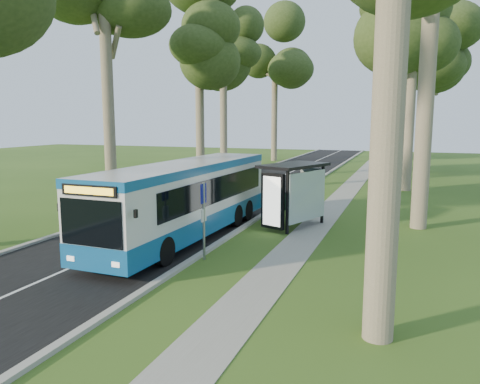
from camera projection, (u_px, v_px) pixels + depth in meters
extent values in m
plane|color=#325119|center=(217.00, 246.00, 18.42)|extent=(120.00, 120.00, 0.00)
cube|color=black|center=(227.00, 200.00, 28.88)|extent=(7.00, 100.00, 0.02)
cube|color=#9E9B93|center=(282.00, 202.00, 27.69)|extent=(0.25, 100.00, 0.12)
cube|color=#9E9B93|center=(177.00, 196.00, 30.06)|extent=(0.25, 100.00, 0.12)
cube|color=white|center=(227.00, 200.00, 28.88)|extent=(0.12, 100.00, 0.00)
cube|color=gray|center=(333.00, 206.00, 26.68)|extent=(1.50, 100.00, 0.02)
cube|color=silver|center=(186.00, 197.00, 19.37)|extent=(2.84, 11.89, 2.81)
cube|color=#0F5491|center=(186.00, 221.00, 19.52)|extent=(2.87, 11.92, 0.79)
cube|color=#0F5491|center=(185.00, 167.00, 19.18)|extent=(2.87, 11.92, 0.32)
cube|color=black|center=(96.00, 224.00, 13.84)|extent=(2.22, 0.12, 1.43)
cube|color=yellow|center=(94.00, 191.00, 13.66)|extent=(1.77, 0.08, 0.22)
cube|color=black|center=(100.00, 268.00, 14.12)|extent=(2.37, 0.20, 0.30)
cylinder|color=black|center=(112.00, 245.00, 16.55)|extent=(0.31, 1.03, 1.02)
cylinder|color=black|center=(168.00, 251.00, 15.80)|extent=(0.31, 1.03, 1.02)
cylinder|color=black|center=(198.00, 210.00, 23.13)|extent=(0.31, 1.03, 1.02)
cylinder|color=black|center=(240.00, 213.00, 22.38)|extent=(0.31, 1.03, 1.02)
cylinder|color=gray|center=(204.00, 221.00, 16.39)|extent=(0.09, 0.09, 2.77)
cube|color=navy|center=(203.00, 193.00, 16.24)|extent=(0.05, 0.39, 0.69)
cylinder|color=yellow|center=(203.00, 189.00, 16.22)|extent=(0.02, 0.24, 0.24)
cube|color=white|center=(204.00, 215.00, 16.36)|extent=(0.06, 0.33, 0.44)
cube|color=black|center=(301.00, 203.00, 20.05)|extent=(0.14, 0.14, 2.78)
cube|color=black|center=(314.00, 193.00, 22.70)|extent=(0.14, 0.14, 2.78)
cube|color=black|center=(294.00, 165.00, 21.38)|extent=(2.94, 3.83, 0.13)
cube|color=silver|center=(310.00, 195.00, 21.33)|extent=(1.07, 2.66, 2.23)
cube|color=black|center=(285.00, 202.00, 20.16)|extent=(1.15, 0.59, 2.45)
cube|color=white|center=(284.00, 203.00, 20.08)|extent=(0.89, 0.36, 2.17)
cube|color=black|center=(302.00, 215.00, 21.94)|extent=(1.12, 2.02, 0.07)
cylinder|color=black|center=(283.00, 201.00, 25.81)|extent=(0.53, 0.53, 0.95)
cylinder|color=black|center=(283.00, 192.00, 25.73)|extent=(0.57, 0.57, 0.05)
imported|color=silver|center=(217.00, 169.00, 40.15)|extent=(2.30, 4.57, 1.50)
imported|color=#B6B9BE|center=(235.00, 163.00, 45.50)|extent=(1.64, 4.37, 1.42)
cylinder|color=#7A6B56|center=(108.00, 100.00, 28.47)|extent=(0.71, 0.71, 12.14)
cylinder|color=#7A6B56|center=(200.00, 109.00, 37.29)|extent=(0.69, 0.69, 11.53)
ellipsoid|color=#2E4319|center=(199.00, 29.00, 36.35)|extent=(5.20, 5.20, 7.90)
cylinder|color=#7A6B56|center=(223.00, 103.00, 47.12)|extent=(0.74, 0.74, 13.18)
ellipsoid|color=#2E4319|center=(223.00, 31.00, 46.05)|extent=(5.20, 5.20, 9.04)
cylinder|color=#7A6B56|center=(274.00, 109.00, 55.63)|extent=(0.71, 0.71, 12.29)
ellipsoid|color=#2E4319|center=(275.00, 53.00, 54.63)|extent=(5.20, 5.20, 8.43)
cylinder|color=#7A6B56|center=(390.00, 77.00, 9.76)|extent=(0.69, 0.69, 11.62)
cylinder|color=#7A6B56|center=(426.00, 88.00, 20.48)|extent=(0.72, 0.72, 12.62)
cylinder|color=#7A6B56|center=(410.00, 107.00, 31.94)|extent=(0.69, 0.69, 11.52)
ellipsoid|color=#2E4319|center=(415.00, 14.00, 31.01)|extent=(5.20, 5.20, 7.90)
cylinder|color=#7A6B56|center=(424.00, 119.00, 42.80)|extent=(0.64, 0.64, 9.91)
ellipsoid|color=#2E4319|center=(427.00, 60.00, 41.99)|extent=(5.20, 5.20, 6.80)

